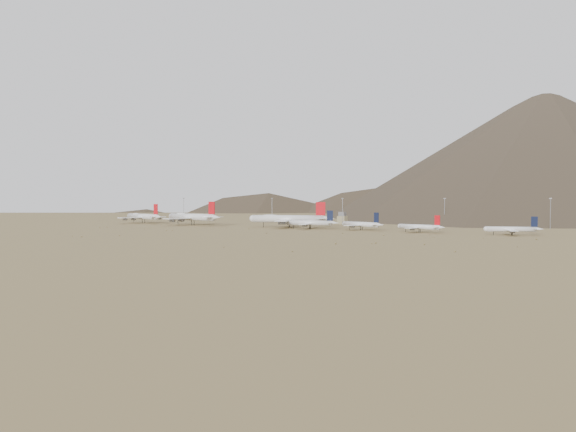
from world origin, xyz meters
The scene contains 16 objects.
ground centered at (0.00, 0.00, 0.00)m, with size 3000.00×3000.00×0.00m, color #9A804F.
mountain_ridge centered at (0.00, 900.00, 150.00)m, with size 4400.00×1000.00×300.00m.
widebody_west centered at (-156.81, 39.65, 6.80)m, with size 64.49×51.11×19.72m.
widebody_centre centered at (-86.02, 31.97, 7.72)m, with size 74.28×58.33×22.38m.
widebody_east centered at (15.53, 38.51, 7.65)m, with size 71.29×56.94×22.17m.
narrowbody_a centered at (42.88, 27.88, 5.00)m, with size 46.30×33.85×15.42m.
narrowbody_b centered at (86.61, 32.38, 4.67)m, with size 41.32×31.00×14.38m.
narrowbody_c centered at (136.27, 24.33, 4.25)m, with size 38.85×28.70×13.11m.
narrowbody_d centered at (200.30, 25.63, 4.21)m, with size 37.68×28.15×12.99m.
control_tower centered at (30.00, 120.00, 5.32)m, with size 8.00×8.00×12.00m.
mast_far_west centered at (-166.82, 114.54, 14.20)m, with size 2.00×0.60×25.70m.
mast_west centered at (-55.37, 127.04, 14.20)m, with size 2.00×0.60×25.70m.
mast_centre centered at (38.13, 102.47, 14.20)m, with size 2.00×0.60×25.70m.
mast_east centered at (122.51, 148.55, 14.20)m, with size 2.00×0.60×25.70m.
mast_far_east centered at (215.47, 123.99, 14.20)m, with size 2.00×0.60×25.70m.
desert_scrub centered at (56.30, -72.17, 0.30)m, with size 438.00×174.66×0.85m.
Camera 1 is at (258.18, -383.53, 25.34)m, focal length 35.00 mm.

